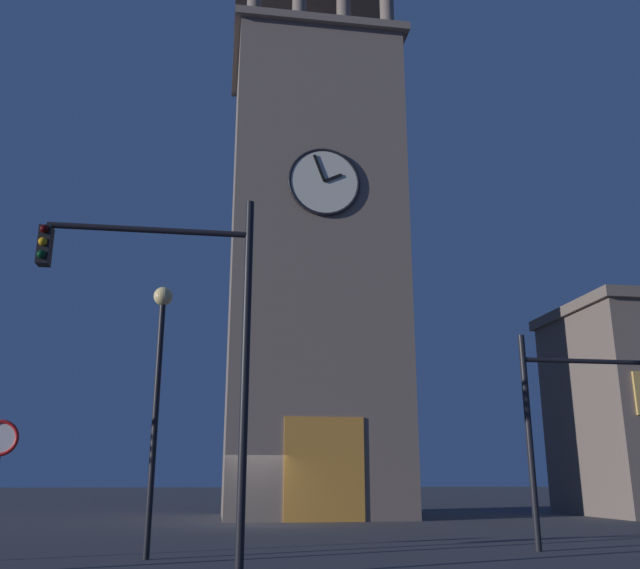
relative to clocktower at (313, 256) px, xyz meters
The scene contains 5 objects.
ground_plane 12.93m from the clocktower, 57.57° to the left, with size 200.00×200.00×0.00m, color #424247.
clocktower is the anchor object (origin of this frame).
traffic_signal_near 17.63m from the clocktower, 108.15° to the left, with size 4.42×0.41×5.13m.
traffic_signal_mid 20.04m from the clocktower, 74.63° to the left, with size 4.00×0.41×6.96m.
street_lamp 17.83m from the clocktower, 69.46° to the left, with size 0.44×0.44×5.94m.
Camera 1 is at (1.55, 26.30, 1.66)m, focal length 38.02 mm.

